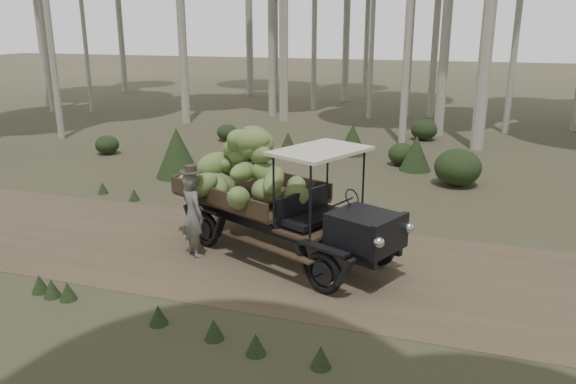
{
  "coord_description": "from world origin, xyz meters",
  "views": [
    {
      "loc": [
        4.01,
        -8.8,
        4.07
      ],
      "look_at": [
        1.0,
        0.25,
        1.21
      ],
      "focal_mm": 35.0,
      "sensor_mm": 36.0,
      "label": 1
    }
  ],
  "objects": [
    {
      "name": "ground",
      "position": [
        0.0,
        0.0,
        0.0
      ],
      "size": [
        120.0,
        120.0,
        0.0
      ],
      "primitive_type": "plane",
      "color": "#473D2B",
      "rests_on": "ground"
    },
    {
      "name": "dirt_track",
      "position": [
        0.0,
        0.0,
        0.0
      ],
      "size": [
        70.0,
        4.0,
        0.01
      ],
      "primitive_type": "cube",
      "color": "brown",
      "rests_on": "ground"
    },
    {
      "name": "undergrowth",
      "position": [
        -0.25,
        0.03,
        0.52
      ],
      "size": [
        23.67,
        24.84,
        1.38
      ],
      "color": "#233319",
      "rests_on": "ground"
    },
    {
      "name": "banana_truck",
      "position": [
        0.43,
        0.41,
        1.39
      ],
      "size": [
        4.73,
        3.21,
        2.37
      ],
      "rotation": [
        0.0,
        0.0,
        -0.43
      ],
      "color": "black",
      "rests_on": "ground"
    },
    {
      "name": "farmer",
      "position": [
        -0.63,
        -0.28,
        0.8
      ],
      "size": [
        0.68,
        0.64,
        1.7
      ],
      "rotation": [
        0.0,
        0.0,
        2.52
      ],
      "color": "#5E5A56",
      "rests_on": "ground"
    }
  ]
}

